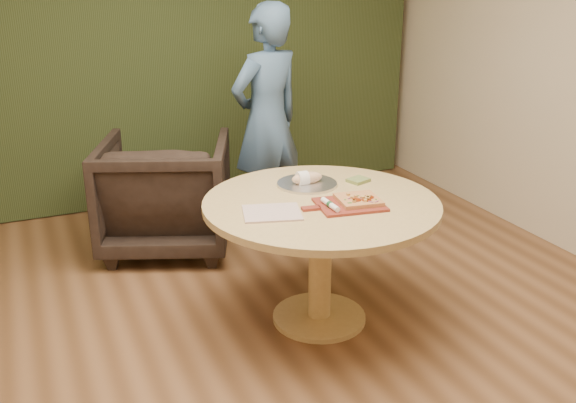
% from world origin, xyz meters
% --- Properties ---
extents(room_shell, '(5.04, 6.04, 2.84)m').
position_xyz_m(room_shell, '(0.00, 0.00, 1.40)').
color(room_shell, brown).
rests_on(room_shell, ground).
extents(curtain, '(4.80, 0.14, 2.78)m').
position_xyz_m(curtain, '(0.00, 2.90, 1.40)').
color(curtain, '#253116').
rests_on(curtain, ground).
extents(pedestal_table, '(1.32, 1.32, 0.75)m').
position_xyz_m(pedestal_table, '(0.41, 0.49, 0.61)').
color(pedestal_table, tan).
rests_on(pedestal_table, ground).
extents(pizza_paddle, '(0.46, 0.33, 0.01)m').
position_xyz_m(pizza_paddle, '(0.50, 0.35, 0.76)').
color(pizza_paddle, maroon).
rests_on(pizza_paddle, pedestal_table).
extents(flatbread_pizza, '(0.25, 0.25, 0.04)m').
position_xyz_m(flatbread_pizza, '(0.57, 0.35, 0.78)').
color(flatbread_pizza, tan).
rests_on(flatbread_pizza, pizza_paddle).
extents(cutlery_roll, '(0.03, 0.20, 0.03)m').
position_xyz_m(cutlery_roll, '(0.39, 0.34, 0.78)').
color(cutlery_roll, white).
rests_on(cutlery_roll, pizza_paddle).
extents(newspaper, '(0.36, 0.32, 0.01)m').
position_xyz_m(newspaper, '(0.08, 0.41, 0.76)').
color(newspaper, white).
rests_on(newspaper, pedestal_table).
extents(serving_tray, '(0.36, 0.36, 0.02)m').
position_xyz_m(serving_tray, '(0.45, 0.76, 0.76)').
color(serving_tray, silver).
rests_on(serving_tray, pedestal_table).
extents(bread_roll, '(0.19, 0.09, 0.09)m').
position_xyz_m(bread_roll, '(0.44, 0.76, 0.79)').
color(bread_roll, '#E7BB8D').
rests_on(bread_roll, serving_tray).
extents(green_packet, '(0.15, 0.13, 0.02)m').
position_xyz_m(green_packet, '(0.75, 0.69, 0.76)').
color(green_packet, '#55682F').
rests_on(green_packet, pedestal_table).
extents(armchair, '(1.13, 1.10, 0.91)m').
position_xyz_m(armchair, '(-0.16, 1.87, 0.46)').
color(armchair, black).
rests_on(armchair, ground).
extents(person_standing, '(0.73, 0.60, 1.73)m').
position_xyz_m(person_standing, '(0.65, 1.90, 0.87)').
color(person_standing, '#426184').
rests_on(person_standing, ground).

